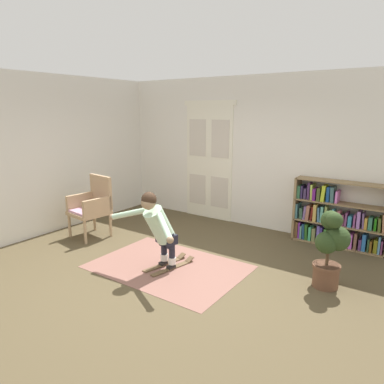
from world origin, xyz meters
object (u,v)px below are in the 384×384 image
Objects in this scene: potted_plant at (330,248)px; skis_pair at (170,265)px; wicker_chair at (92,205)px; person_skier at (158,224)px; bookshelf at (335,218)px.

potted_plant reaches higher than skis_pair.
person_skier is (1.93, -0.45, 0.12)m from wicker_chair.
person_skier reaches higher than bookshelf.
wicker_chair reaches higher than potted_plant.
bookshelf reaches higher than skis_pair.
wicker_chair is 2.06m from skis_pair.
skis_pair is at bearing 78.60° from person_skier.
skis_pair is (1.97, -0.25, -0.56)m from wicker_chair.
person_skier is at bearing -125.84° from bookshelf.
bookshelf reaches higher than potted_plant.
person_skier reaches higher than skis_pair.
wicker_chair reaches higher than skis_pair.
bookshelf is 1.47× the size of potted_plant.
skis_pair is (-2.08, -0.68, -0.52)m from potted_plant.
wicker_chair is (-3.72, -2.04, 0.11)m from bookshelf.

